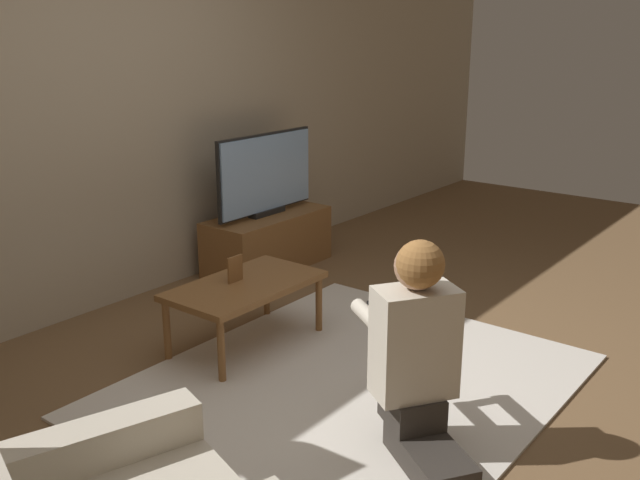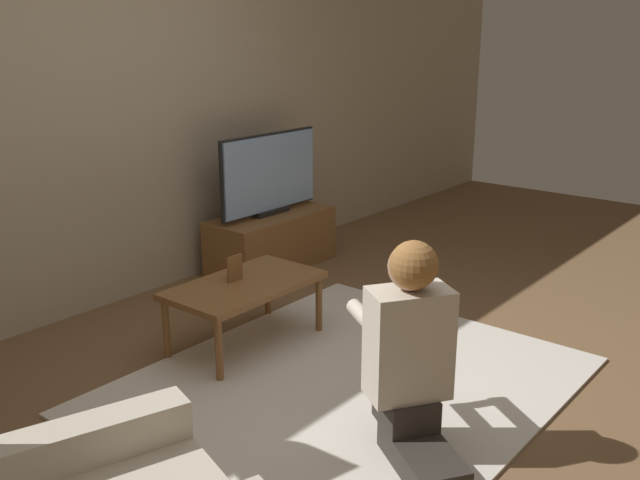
{
  "view_description": "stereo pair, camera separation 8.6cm",
  "coord_description": "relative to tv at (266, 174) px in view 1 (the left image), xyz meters",
  "views": [
    {
      "loc": [
        -2.67,
        -1.9,
        1.77
      ],
      "look_at": [
        0.43,
        0.52,
        0.58
      ],
      "focal_mm": 40.0,
      "sensor_mm": 36.0,
      "label": 1
    },
    {
      "loc": [
        -2.62,
        -1.97,
        1.77
      ],
      "look_at": [
        0.43,
        0.52,
        0.58
      ],
      "focal_mm": 40.0,
      "sensor_mm": 36.0,
      "label": 2
    }
  ],
  "objects": [
    {
      "name": "person_kneeling",
      "position": [
        -1.44,
        -2.13,
        -0.25
      ],
      "size": [
        0.66,
        0.81,
        0.94
      ],
      "rotation": [
        0.0,
        0.0,
        2.55
      ],
      "color": "#332D28",
      "rests_on": "rug"
    },
    {
      "name": "tv",
      "position": [
        0.0,
        0.0,
        0.0
      ],
      "size": [
        0.97,
        0.08,
        0.61
      ],
      "color": "black",
      "rests_on": "tv_stand"
    },
    {
      "name": "rug",
      "position": [
        -1.15,
        -1.58,
        -0.72
      ],
      "size": [
        2.29,
        1.89,
        0.02
      ],
      "color": "silver",
      "rests_on": "ground_plane"
    },
    {
      "name": "picture_frame",
      "position": [
        -1.13,
        -0.78,
        -0.26
      ],
      "size": [
        0.11,
        0.01,
        0.15
      ],
      "color": "brown",
      "rests_on": "coffee_table"
    },
    {
      "name": "wall_back",
      "position": [
        -1.15,
        0.35,
        0.57
      ],
      "size": [
        10.0,
        0.06,
        2.6
      ],
      "color": "tan",
      "rests_on": "ground_plane"
    },
    {
      "name": "ground_plane",
      "position": [
        -1.15,
        -1.58,
        -0.73
      ],
      "size": [
        10.0,
        10.0,
        0.0
      ],
      "primitive_type": "plane",
      "color": "brown"
    },
    {
      "name": "coffee_table",
      "position": [
        -1.11,
        -0.84,
        -0.38
      ],
      "size": [
        0.89,
        0.5,
        0.39
      ],
      "color": "brown",
      "rests_on": "ground_plane"
    },
    {
      "name": "tv_stand",
      "position": [
        0.0,
        -0.0,
        -0.52
      ],
      "size": [
        1.0,
        0.45,
        0.42
      ],
      "color": "brown",
      "rests_on": "ground_plane"
    }
  ]
}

